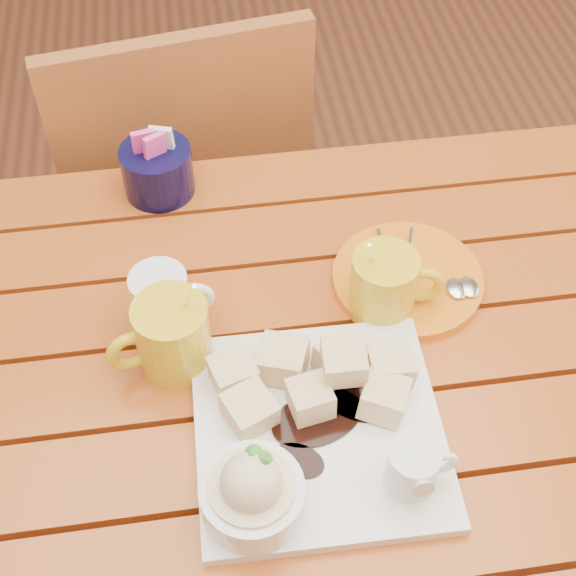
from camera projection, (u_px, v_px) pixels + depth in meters
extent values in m
cube|color=#903812|center=(322.00, 551.00, 0.85)|extent=(1.20, 0.11, 0.03)
cube|color=#903812|center=(305.00, 455.00, 0.92)|extent=(1.20, 0.11, 0.03)
cube|color=#903812|center=(290.00, 373.00, 0.99)|extent=(1.20, 0.11, 0.03)
cube|color=#903812|center=(278.00, 302.00, 1.07)|extent=(1.20, 0.11, 0.03)
cube|color=#903812|center=(267.00, 240.00, 1.14)|extent=(1.20, 0.11, 0.03)
cube|color=#903812|center=(257.00, 186.00, 1.21)|extent=(1.20, 0.11, 0.03)
cube|color=#903812|center=(257.00, 204.00, 1.26)|extent=(1.12, 0.04, 0.08)
cylinder|color=#903812|center=(544.00, 298.00, 1.55)|extent=(0.06, 0.06, 0.72)
cube|color=white|center=(319.00, 430.00, 0.92)|extent=(0.29, 0.29, 0.02)
cube|color=gold|center=(344.00, 361.00, 0.90)|extent=(0.05, 0.05, 0.04)
cube|color=gold|center=(283.00, 360.00, 0.94)|extent=(0.06, 0.06, 0.04)
cube|color=gold|center=(342.00, 358.00, 0.95)|extent=(0.07, 0.07, 0.04)
cube|color=gold|center=(250.00, 410.00, 0.90)|extent=(0.07, 0.07, 0.04)
cube|color=gold|center=(384.00, 398.00, 0.91)|extent=(0.07, 0.07, 0.04)
cube|color=gold|center=(234.00, 374.00, 0.93)|extent=(0.06, 0.06, 0.04)
cube|color=gold|center=(310.00, 399.00, 0.91)|extent=(0.06, 0.06, 0.04)
cube|color=gold|center=(390.00, 366.00, 0.94)|extent=(0.05, 0.05, 0.04)
cylinder|color=white|center=(252.00, 497.00, 0.83)|extent=(0.11, 0.11, 0.04)
cylinder|color=beige|center=(252.00, 492.00, 0.82)|extent=(0.09, 0.09, 0.03)
sphere|color=beige|center=(251.00, 483.00, 0.81)|extent=(0.06, 0.06, 0.06)
cone|color=green|center=(265.00, 461.00, 0.79)|extent=(0.04, 0.04, 0.03)
cone|color=green|center=(252.00, 454.00, 0.80)|extent=(0.03, 0.03, 0.03)
cylinder|color=white|center=(412.00, 468.00, 0.84)|extent=(0.06, 0.06, 0.06)
cylinder|color=black|center=(415.00, 456.00, 0.82)|extent=(0.04, 0.04, 0.01)
cone|color=white|center=(421.00, 482.00, 0.81)|extent=(0.02, 0.02, 0.03)
torus|color=white|center=(442.00, 463.00, 0.84)|extent=(0.04, 0.01, 0.04)
cylinder|color=gold|center=(173.00, 335.00, 0.95)|extent=(0.09, 0.09, 0.10)
cylinder|color=black|center=(169.00, 314.00, 0.92)|extent=(0.08, 0.08, 0.01)
torus|color=gold|center=(131.00, 351.00, 0.94)|extent=(0.06, 0.03, 0.06)
cylinder|color=silver|center=(182.00, 309.00, 0.93)|extent=(0.04, 0.05, 0.13)
cylinder|color=gold|center=(383.00, 285.00, 1.00)|extent=(0.08, 0.08, 0.09)
cylinder|color=black|center=(386.00, 264.00, 0.97)|extent=(0.07, 0.07, 0.01)
torus|color=gold|center=(422.00, 285.00, 1.00)|extent=(0.06, 0.02, 0.06)
cylinder|color=silver|center=(373.00, 264.00, 0.98)|extent=(0.03, 0.05, 0.12)
cylinder|color=white|center=(161.00, 300.00, 0.99)|extent=(0.07, 0.07, 0.08)
cylinder|color=white|center=(157.00, 280.00, 0.96)|extent=(0.06, 0.06, 0.01)
cone|color=white|center=(160.00, 308.00, 0.95)|extent=(0.03, 0.03, 0.03)
torus|color=white|center=(195.00, 295.00, 1.00)|extent=(0.05, 0.02, 0.05)
cylinder|color=black|center=(158.00, 170.00, 1.16)|extent=(0.10, 0.10, 0.07)
cube|color=#F643AB|center=(144.00, 144.00, 1.12)|extent=(0.03, 0.02, 0.05)
cube|color=white|center=(162.00, 140.00, 1.12)|extent=(0.04, 0.02, 0.05)
cube|color=#F643AB|center=(155.00, 148.00, 1.11)|extent=(0.04, 0.03, 0.05)
cylinder|color=orange|center=(407.00, 279.00, 1.06)|extent=(0.20, 0.20, 0.01)
cylinder|color=silver|center=(390.00, 269.00, 1.06)|extent=(0.01, 0.14, 0.01)
cylinder|color=silver|center=(406.00, 267.00, 1.06)|extent=(0.06, 0.14, 0.01)
ellipsoid|color=silver|center=(456.00, 288.00, 1.04)|extent=(0.03, 0.04, 0.01)
ellipsoid|color=silver|center=(468.00, 287.00, 1.04)|extent=(0.03, 0.04, 0.01)
cube|color=brown|center=(179.00, 185.00, 1.64)|extent=(0.49, 0.49, 0.03)
cylinder|color=brown|center=(246.00, 191.00, 1.96)|extent=(0.04, 0.04, 0.43)
cylinder|color=brown|center=(97.00, 222.00, 1.89)|extent=(0.04, 0.04, 0.43)
cylinder|color=brown|center=(290.00, 301.00, 1.74)|extent=(0.04, 0.04, 0.43)
cylinder|color=brown|center=(123.00, 342.00, 1.67)|extent=(0.04, 0.04, 0.43)
cube|color=brown|center=(189.00, 155.00, 1.34)|extent=(0.43, 0.10, 0.45)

